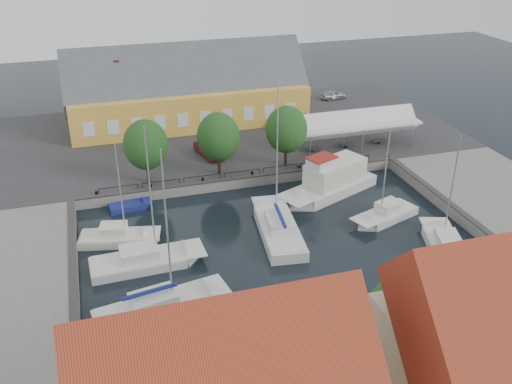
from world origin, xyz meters
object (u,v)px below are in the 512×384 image
Objects in this scene: car_silver at (333,95)px; launch_nw at (130,208)px; west_boat_b at (118,239)px; center_sailboat at (278,230)px; car_red at (209,150)px; west_boat_d at (160,309)px; launch_sw at (128,350)px; warehouse at (182,94)px; east_boat_c at (445,248)px; west_boat_c at (145,262)px; tent_canopy at (356,124)px; trawler at (331,184)px; east_boat_b at (386,217)px.

car_silver is 0.87× the size of launch_nw.
center_sailboat is at bearing -11.28° from west_boat_b.
west_boat_b reaches higher than car_silver.
west_boat_d reaches higher than car_red.
launch_sw is at bearing -141.62° from center_sailboat.
warehouse is 21.65m from launch_nw.
east_boat_c is (12.04, -6.41, -0.10)m from center_sailboat.
west_boat_c is (-29.75, -31.79, -1.33)m from car_silver.
west_boat_d is (0.27, -6.05, 0.01)m from west_boat_c.
east_boat_c is 26.01m from launch_sw.
tent_canopy is 20.52m from east_boat_c.
west_boat_c is 2.97× the size of launch_nw.
center_sailboat reaches higher than east_boat_c.
car_red is at bearing 39.46° from launch_nw.
launch_nw is at bearing 91.80° from west_boat_d.
car_silver is 35.45m from center_sailboat.
tent_canopy is 29.49m from west_boat_c.
east_boat_c is at bearing -31.77° from launch_nw.
trawler reaches higher than car_red.
trawler is 1.09× the size of east_boat_c.
warehouse is at bearing 76.93° from west_boat_d.
west_boat_c is at bearing 76.65° from launch_sw.
west_boat_d is (1.99, -10.15, 0.01)m from west_boat_b.
launch_nw is (-29.98, -22.06, -1.50)m from car_silver.
launch_sw is at bearing -127.31° from west_boat_d.
east_boat_c reaches higher than west_boat_b.
launch_nw is (-0.23, 9.72, -0.17)m from west_boat_c.
launch_sw is (-11.16, -26.58, -1.65)m from car_red.
east_boat_b is (12.39, -16.16, -1.48)m from car_red.
car_silver is 0.63× the size of launch_sw.
tent_canopy is 1.37× the size of east_boat_c.
east_boat_b reaches higher than car_red.
car_red is 24.94m from west_boat_d.
launch_sw is (-2.47, -3.25, -0.18)m from west_boat_d.
east_boat_c is 2.53× the size of launch_nw.
west_boat_c is at bearing 168.11° from east_boat_c.
tent_canopy is at bearing 31.33° from west_boat_c.
warehouse is 2.10× the size of center_sailboat.
east_boat_b is 0.75× the size of west_boat_d.
warehouse reaches higher than east_boat_b.
west_boat_b is 10.34m from west_boat_d.
east_boat_c is at bearing -70.66° from car_red.
launch_sw is at bearing -92.09° from west_boat_b.
center_sailboat is 1.14× the size of west_boat_c.
car_red is 0.48× the size of west_boat_b.
trawler is (7.29, 5.79, 0.65)m from center_sailboat.
tent_canopy is 1.03× the size of center_sailboat.
east_boat_c is at bearing -68.76° from trawler.
west_boat_d is (-21.08, -7.17, 0.01)m from east_boat_b.
launch_nw is (-8.65, -19.37, -4.34)m from warehouse.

